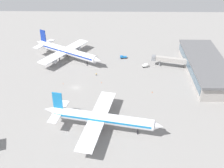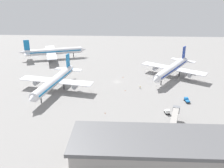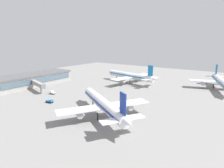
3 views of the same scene
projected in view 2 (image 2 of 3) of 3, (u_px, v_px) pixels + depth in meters
The scene contains 12 objects.
ground at pixel (117, 82), 169.96m from camera, with size 288.00×288.00×0.00m, color gray.
terminal_building at pixel (159, 149), 95.15m from camera, with size 64.10×21.76×9.37m.
airplane_at_gate at pixel (172, 68), 175.74m from camera, with size 41.49×49.45×16.85m.
airplane_taxiing at pixel (53, 51), 216.52m from camera, with size 53.25×43.67×16.61m.
airplane_distant at pixel (55, 81), 154.10m from camera, with size 45.02×55.40×16.98m.
baggage_tug at pixel (167, 112), 129.55m from camera, with size 2.67×3.47×2.30m.
pushback_tractor at pixel (187, 100), 142.25m from camera, with size 2.73×4.63×1.90m.
ground_crew_worker at pixel (140, 87), 159.06m from camera, with size 0.54×0.54×1.67m.
jet_bridge at pixel (174, 120), 114.04m from camera, with size 8.75×23.44×6.74m.
safety_cone_near_gate at pixel (105, 113), 130.02m from camera, with size 0.44×0.44×0.60m, color #EA590C.
safety_cone_mid_apron at pixel (125, 90), 156.22m from camera, with size 0.44×0.44×0.60m, color #EA590C.
safety_cone_far_side at pixel (123, 77), 176.93m from camera, with size 0.44×0.44×0.60m, color #EA590C.
Camera 2 is at (4.42, -158.21, 62.04)m, focal length 42.44 mm.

